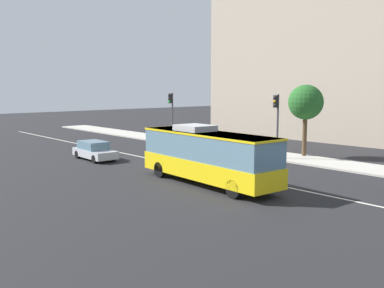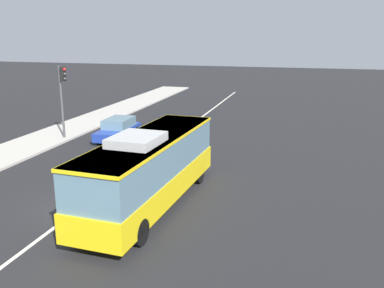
% 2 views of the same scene
% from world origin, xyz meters
% --- Properties ---
extents(ground_plane, '(160.00, 160.00, 0.00)m').
position_xyz_m(ground_plane, '(0.00, 0.00, 0.00)').
color(ground_plane, black).
extents(sidewalk_kerb, '(80.00, 3.73, 0.14)m').
position_xyz_m(sidewalk_kerb, '(0.00, 8.70, 0.07)').
color(sidewalk_kerb, '#B2ADA3').
rests_on(sidewalk_kerb, ground_plane).
extents(lane_centre_line, '(76.00, 0.16, 0.01)m').
position_xyz_m(lane_centre_line, '(0.00, 0.00, 0.01)').
color(lane_centre_line, silver).
rests_on(lane_centre_line, ground_plane).
extents(transit_bus, '(10.12, 3.04, 3.46)m').
position_xyz_m(transit_bus, '(0.89, -2.84, 1.81)').
color(transit_bus, yellow).
rests_on(transit_bus, ground_plane).
extents(sedan_silver, '(4.56, 1.95, 1.46)m').
position_xyz_m(sedan_silver, '(-11.52, -3.52, 0.72)').
color(sedan_silver, '#B7BABF').
rests_on(sedan_silver, ground_plane).
extents(traffic_light_near_corner, '(0.33, 0.62, 5.20)m').
position_xyz_m(traffic_light_near_corner, '(-14.76, 6.97, 3.56)').
color(traffic_light_near_corner, '#47474C').
rests_on(traffic_light_near_corner, ground_plane).
extents(traffic_light_mid_block, '(0.33, 0.62, 5.20)m').
position_xyz_m(traffic_light_mid_block, '(-1.83, 7.23, 3.56)').
color(traffic_light_mid_block, '#47474C').
rests_on(traffic_light_mid_block, ground_plane).
extents(street_tree_kerbside_left, '(2.85, 2.85, 5.97)m').
position_xyz_m(street_tree_kerbside_left, '(-1.08, 10.04, 4.49)').
color(street_tree_kerbside_left, '#4C3823').
rests_on(street_tree_kerbside_left, ground_plane).
extents(office_block_background, '(28.25, 15.66, 17.00)m').
position_xyz_m(office_block_background, '(-7.88, 26.90, 8.50)').
color(office_block_background, tan).
rests_on(office_block_background, ground_plane).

